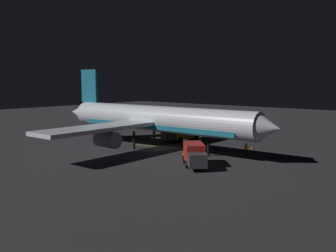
% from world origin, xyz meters
% --- Properties ---
extents(ground_plane, '(180.00, 180.00, 0.20)m').
position_xyz_m(ground_plane, '(0.00, 0.00, -0.10)').
color(ground_plane, '#29292B').
extents(apron_guide_stripe, '(4.14, 20.30, 0.01)m').
position_xyz_m(apron_guide_stripe, '(-2.57, 4.00, 0.00)').
color(apron_guide_stripe, gold).
rests_on(apron_guide_stripe, ground_plane).
extents(airliner, '(37.03, 38.50, 11.68)m').
position_xyz_m(airliner, '(0.01, -0.63, 4.22)').
color(airliner, silver).
rests_on(airliner, ground_plane).
extents(baggage_truck, '(5.66, 5.54, 2.63)m').
position_xyz_m(baggage_truck, '(5.87, 11.00, 1.33)').
color(baggage_truck, maroon).
rests_on(baggage_truck, ground_plane).
extents(catering_truck, '(6.45, 4.15, 2.55)m').
position_xyz_m(catering_truck, '(-7.91, -1.77, 1.31)').
color(catering_truck, gold).
rests_on(catering_truck, ground_plane).
extents(ground_crew_worker, '(0.40, 0.40, 1.74)m').
position_xyz_m(ground_crew_worker, '(-3.48, 12.50, 0.89)').
color(ground_crew_worker, black).
rests_on(ground_crew_worker, ground_plane).
extents(traffic_cone_near_left, '(0.50, 0.50, 0.55)m').
position_xyz_m(traffic_cone_near_left, '(6.64, 11.85, 0.25)').
color(traffic_cone_near_left, '#EA590F').
rests_on(traffic_cone_near_left, ground_plane).
extents(traffic_cone_near_right, '(0.50, 0.50, 0.55)m').
position_xyz_m(traffic_cone_near_right, '(1.41, 5.90, 0.25)').
color(traffic_cone_near_right, '#EA590F').
rests_on(traffic_cone_near_right, ground_plane).
extents(traffic_cone_under_wing, '(0.50, 0.50, 0.55)m').
position_xyz_m(traffic_cone_under_wing, '(1.01, 6.08, 0.25)').
color(traffic_cone_under_wing, '#EA590F').
rests_on(traffic_cone_under_wing, ground_plane).
extents(traffic_cone_far, '(0.50, 0.50, 0.55)m').
position_xyz_m(traffic_cone_far, '(-8.35, 10.80, 0.25)').
color(traffic_cone_far, '#EA590F').
rests_on(traffic_cone_far, ground_plane).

